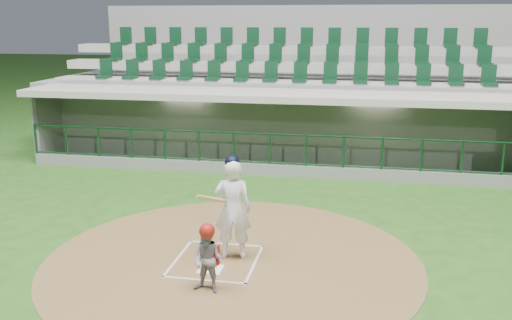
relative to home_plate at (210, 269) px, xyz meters
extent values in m
plane|color=#224E16|center=(0.00, 0.70, -0.02)|extent=(120.00, 120.00, 0.00)
cylinder|color=brown|center=(0.30, 0.50, -0.02)|extent=(7.20, 7.20, 0.01)
cube|color=white|center=(0.00, 0.00, 0.00)|extent=(0.43, 0.43, 0.02)
cube|color=silver|center=(-0.75, 0.40, 0.00)|extent=(0.05, 1.80, 0.01)
cube|color=silver|center=(0.75, 0.40, 0.00)|extent=(0.05, 1.80, 0.01)
cube|color=white|center=(0.00, 1.25, 0.00)|extent=(1.55, 0.05, 0.01)
cube|color=silver|center=(0.00, -0.45, 0.00)|extent=(1.55, 0.05, 0.01)
cube|color=gray|center=(0.00, 8.20, -0.57)|extent=(15.00, 3.00, 0.10)
cube|color=slate|center=(0.00, 9.80, 0.83)|extent=(15.00, 0.20, 2.70)
cube|color=beige|center=(0.00, 9.68, 1.08)|extent=(13.50, 0.04, 0.90)
cube|color=slate|center=(-7.50, 8.20, 0.83)|extent=(0.20, 3.00, 2.70)
cube|color=#AAA39A|center=(0.00, 7.95, 2.28)|extent=(15.40, 3.50, 0.20)
cube|color=slate|center=(0.00, 6.65, 0.13)|extent=(15.00, 0.15, 0.40)
cube|color=black|center=(0.00, 6.65, 1.70)|extent=(15.00, 0.01, 0.95)
cube|color=brown|center=(0.00, 9.25, -0.30)|extent=(12.75, 0.40, 0.45)
cube|color=white|center=(-3.00, 8.20, 2.15)|extent=(1.30, 0.35, 0.04)
cube|color=white|center=(3.00, 8.20, 2.15)|extent=(1.30, 0.35, 0.04)
imported|color=#B31314|center=(-5.68, 8.91, 0.42)|extent=(1.32, 0.90, 1.88)
imported|color=#A21119|center=(-1.03, 8.78, 0.43)|extent=(1.21, 0.86, 1.91)
imported|color=#9E1211|center=(2.57, 8.79, 0.43)|extent=(1.06, 0.84, 1.90)
imported|color=#B61B13|center=(4.41, 8.97, 0.39)|extent=(1.75, 0.84, 1.81)
cube|color=gray|center=(0.00, 11.45, 1.13)|extent=(17.00, 6.50, 2.50)
cube|color=#A6A096|center=(0.00, 9.95, 2.28)|extent=(16.60, 0.95, 0.30)
cube|color=gray|center=(0.00, 10.90, 2.83)|extent=(16.60, 0.95, 0.30)
cube|color=gray|center=(0.00, 11.85, 3.38)|extent=(16.60, 0.95, 0.30)
cube|color=slate|center=(0.00, 14.80, 2.50)|extent=(17.00, 0.25, 5.05)
imported|color=white|center=(0.29, 0.62, 0.97)|extent=(0.76, 0.55, 1.95)
sphere|color=black|center=(0.29, 0.62, 1.88)|extent=(0.28, 0.28, 0.28)
cylinder|color=tan|center=(0.04, 0.37, 1.23)|extent=(0.58, 0.79, 0.39)
imported|color=gray|center=(0.19, -0.83, 0.56)|extent=(0.63, 0.54, 1.14)
sphere|color=maroon|center=(0.19, -0.83, 1.08)|extent=(0.26, 0.26, 0.26)
cube|color=#B01317|center=(0.19, -0.68, 0.60)|extent=(0.32, 0.10, 0.35)
camera|label=1|loc=(2.63, -9.35, 4.46)|focal=40.00mm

